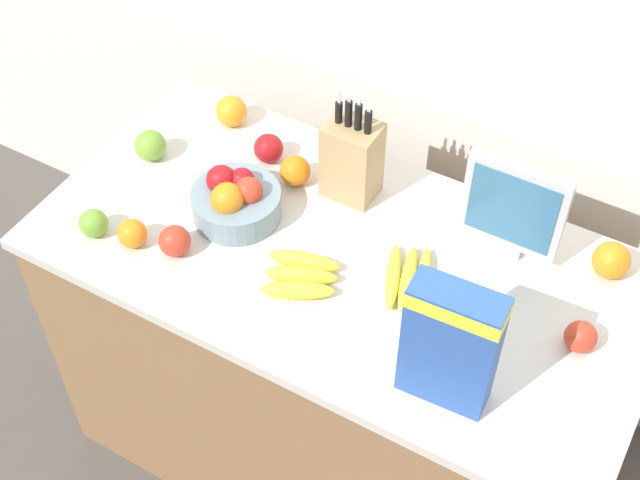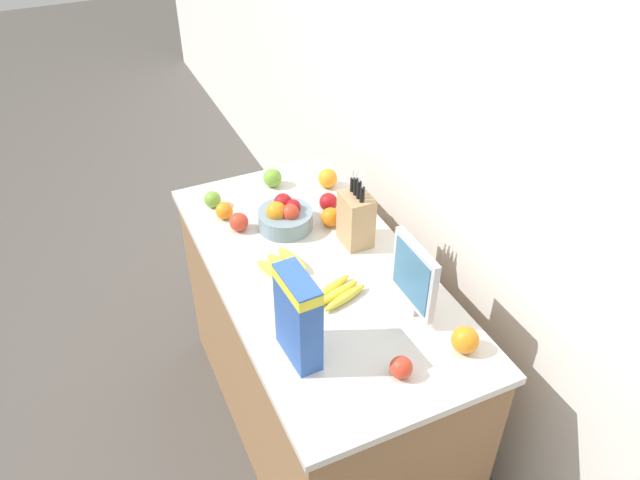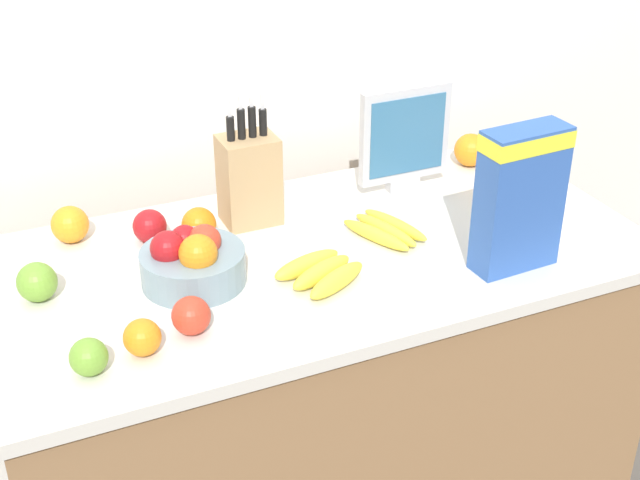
{
  "view_description": "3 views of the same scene",
  "coord_description": "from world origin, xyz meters",
  "px_view_note": "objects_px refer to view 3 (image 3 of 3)",
  "views": [
    {
      "loc": [
        0.64,
        -1.22,
        2.48
      ],
      "look_at": [
        -0.03,
        -0.06,
        1.01
      ],
      "focal_mm": 50.0,
      "sensor_mm": 36.0,
      "label": 1
    },
    {
      "loc": [
        1.6,
        -0.72,
        2.39
      ],
      "look_at": [
        0.01,
        0.0,
        1.05
      ],
      "focal_mm": 35.0,
      "sensor_mm": 36.0,
      "label": 2
    },
    {
      "loc": [
        -0.69,
        -1.56,
        1.9
      ],
      "look_at": [
        -0.02,
        -0.05,
        0.98
      ],
      "focal_mm": 50.0,
      "sensor_mm": 36.0,
      "label": 3
    }
  ],
  "objects_px": {
    "knife_block": "(249,178)",
    "orange_front_right": "(199,224)",
    "banana_bunch_right": "(322,272)",
    "apple_rear": "(191,316)",
    "small_monitor": "(405,137)",
    "apple_leftmost": "(150,226)",
    "apple_front": "(37,282)",
    "apple_by_knife_block": "(525,188)",
    "cereal_box": "(520,194)",
    "fruit_bowl": "(192,261)",
    "orange_front_center": "(471,150)",
    "apple_middle": "(89,357)",
    "banana_bunch_left": "(386,230)",
    "orange_mid_right": "(70,225)",
    "orange_mid_left": "(142,337)"
  },
  "relations": [
    {
      "from": "apple_leftmost",
      "to": "banana_bunch_left",
      "type": "bearing_deg",
      "value": -21.63
    },
    {
      "from": "orange_front_center",
      "to": "apple_middle",
      "type": "bearing_deg",
      "value": -156.17
    },
    {
      "from": "cereal_box",
      "to": "orange_front_center",
      "type": "xyz_separation_m",
      "value": [
        0.2,
        0.48,
        -0.13
      ]
    },
    {
      "from": "apple_front",
      "to": "apple_middle",
      "type": "height_order",
      "value": "apple_front"
    },
    {
      "from": "apple_by_knife_block",
      "to": "knife_block",
      "type": "bearing_deg",
      "value": 164.74
    },
    {
      "from": "knife_block",
      "to": "orange_mid_right",
      "type": "bearing_deg",
      "value": 169.96
    },
    {
      "from": "banana_bunch_left",
      "to": "apple_by_knife_block",
      "type": "height_order",
      "value": "apple_by_knife_block"
    },
    {
      "from": "banana_bunch_right",
      "to": "apple_rear",
      "type": "relative_size",
      "value": 2.67
    },
    {
      "from": "banana_bunch_left",
      "to": "orange_front_center",
      "type": "distance_m",
      "value": 0.46
    },
    {
      "from": "apple_leftmost",
      "to": "orange_mid_right",
      "type": "distance_m",
      "value": 0.18
    },
    {
      "from": "small_monitor",
      "to": "apple_leftmost",
      "type": "height_order",
      "value": "small_monitor"
    },
    {
      "from": "banana_bunch_left",
      "to": "apple_leftmost",
      "type": "distance_m",
      "value": 0.53
    },
    {
      "from": "apple_leftmost",
      "to": "orange_front_center",
      "type": "relative_size",
      "value": 0.88
    },
    {
      "from": "orange_front_right",
      "to": "orange_mid_left",
      "type": "xyz_separation_m",
      "value": [
        -0.22,
        -0.37,
        -0.0
      ]
    },
    {
      "from": "apple_front",
      "to": "orange_front_right",
      "type": "distance_m",
      "value": 0.38
    },
    {
      "from": "small_monitor",
      "to": "apple_by_knife_block",
      "type": "height_order",
      "value": "small_monitor"
    },
    {
      "from": "apple_front",
      "to": "orange_front_center",
      "type": "distance_m",
      "value": 1.17
    },
    {
      "from": "banana_bunch_right",
      "to": "orange_front_right",
      "type": "bearing_deg",
      "value": 123.16
    },
    {
      "from": "knife_block",
      "to": "orange_front_right",
      "type": "height_order",
      "value": "knife_block"
    },
    {
      "from": "orange_front_right",
      "to": "fruit_bowl",
      "type": "bearing_deg",
      "value": -111.44
    },
    {
      "from": "apple_middle",
      "to": "apple_leftmost",
      "type": "height_order",
      "value": "apple_leftmost"
    },
    {
      "from": "cereal_box",
      "to": "apple_rear",
      "type": "bearing_deg",
      "value": 173.67
    },
    {
      "from": "fruit_bowl",
      "to": "apple_by_knife_block",
      "type": "bearing_deg",
      "value": 2.16
    },
    {
      "from": "banana_bunch_right",
      "to": "orange_front_right",
      "type": "xyz_separation_m",
      "value": [
        -0.18,
        0.27,
        0.02
      ]
    },
    {
      "from": "cereal_box",
      "to": "orange_front_center",
      "type": "bearing_deg",
      "value": 64.52
    },
    {
      "from": "apple_front",
      "to": "apple_by_knife_block",
      "type": "bearing_deg",
      "value": -1.57
    },
    {
      "from": "apple_front",
      "to": "orange_mid_left",
      "type": "distance_m",
      "value": 0.3
    },
    {
      "from": "orange_front_center",
      "to": "orange_mid_right",
      "type": "bearing_deg",
      "value": 179.23
    },
    {
      "from": "apple_front",
      "to": "banana_bunch_right",
      "type": "bearing_deg",
      "value": -17.11
    },
    {
      "from": "apple_rear",
      "to": "orange_front_right",
      "type": "bearing_deg",
      "value": 70.36
    },
    {
      "from": "banana_bunch_left",
      "to": "apple_rear",
      "type": "xyz_separation_m",
      "value": [
        -0.51,
        -0.18,
        0.02
      ]
    },
    {
      "from": "orange_mid_right",
      "to": "small_monitor",
      "type": "bearing_deg",
      "value": -4.85
    },
    {
      "from": "apple_front",
      "to": "small_monitor",
      "type": "bearing_deg",
      "value": 9.18
    },
    {
      "from": "apple_front",
      "to": "orange_mid_right",
      "type": "xyz_separation_m",
      "value": [
        0.11,
        0.22,
        0.0
      ]
    },
    {
      "from": "banana_bunch_right",
      "to": "apple_middle",
      "type": "relative_size",
      "value": 2.89
    },
    {
      "from": "apple_front",
      "to": "orange_front_right",
      "type": "relative_size",
      "value": 1.04
    },
    {
      "from": "apple_leftmost",
      "to": "orange_mid_left",
      "type": "height_order",
      "value": "apple_leftmost"
    },
    {
      "from": "knife_block",
      "to": "apple_leftmost",
      "type": "bearing_deg",
      "value": -179.58
    },
    {
      "from": "banana_bunch_right",
      "to": "apple_rear",
      "type": "xyz_separation_m",
      "value": [
        -0.3,
        -0.07,
        0.02
      ]
    },
    {
      "from": "banana_bunch_right",
      "to": "apple_front",
      "type": "height_order",
      "value": "apple_front"
    },
    {
      "from": "apple_front",
      "to": "knife_block",
      "type": "bearing_deg",
      "value": 15.97
    },
    {
      "from": "small_monitor",
      "to": "orange_mid_right",
      "type": "relative_size",
      "value": 3.16
    },
    {
      "from": "knife_block",
      "to": "orange_mid_right",
      "type": "height_order",
      "value": "knife_block"
    },
    {
      "from": "apple_leftmost",
      "to": "apple_by_knife_block",
      "type": "xyz_separation_m",
      "value": [
        0.89,
        -0.18,
        -0.0
      ]
    },
    {
      "from": "cereal_box",
      "to": "fruit_bowl",
      "type": "height_order",
      "value": "cereal_box"
    },
    {
      "from": "apple_leftmost",
      "to": "orange_front_right",
      "type": "distance_m",
      "value": 0.11
    },
    {
      "from": "apple_leftmost",
      "to": "knife_block",
      "type": "bearing_deg",
      "value": 0.42
    },
    {
      "from": "apple_rear",
      "to": "apple_front",
      "type": "bearing_deg",
      "value": 136.3
    },
    {
      "from": "apple_leftmost",
      "to": "apple_front",
      "type": "bearing_deg",
      "value": -151.78
    },
    {
      "from": "orange_front_right",
      "to": "apple_middle",
      "type": "bearing_deg",
      "value": -129.82
    }
  ]
}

